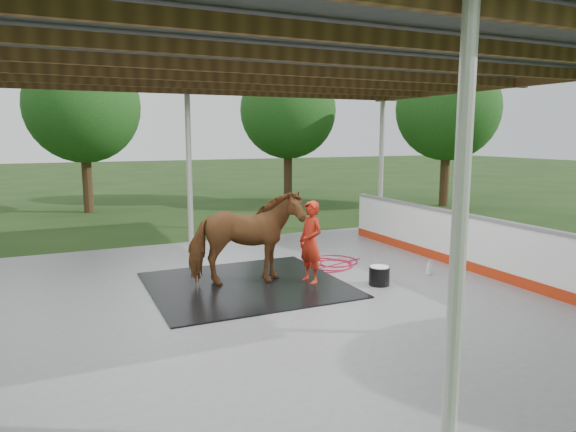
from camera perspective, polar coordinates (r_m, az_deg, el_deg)
name	(u,v)px	position (r m, az deg, el deg)	size (l,w,h in m)	color
ground	(258,299)	(8.93, -3.35, -9.25)	(100.00, 100.00, 0.00)	#1E3814
concrete_slab	(258,298)	(8.92, -3.35, -9.09)	(12.00, 10.00, 0.05)	slate
pavilion_structure	(256,61)	(8.56, -3.60, 16.85)	(12.60, 10.60, 4.05)	beige
dasher_board	(466,243)	(11.22, 19.15, -2.83)	(0.16, 8.00, 1.15)	#B02A0E
tree_belt	(254,79)	(9.48, -3.84, 14.99)	(28.00, 28.00, 5.80)	#382314
rubber_mat	(246,285)	(9.58, -4.66, -7.60)	(3.45, 3.23, 0.03)	black
horse	(246,238)	(9.37, -4.73, -2.47)	(0.93, 2.04, 1.72)	brown
handler	(311,242)	(9.55, 2.53, -2.93)	(0.56, 0.37, 1.55)	red
wash_bucket	(379,275)	(9.67, 10.11, -6.52)	(0.38, 0.38, 0.35)	black
soap_bottle_a	(429,267)	(10.58, 15.41, -5.53)	(0.11, 0.12, 0.30)	silver
soap_bottle_b	(452,273)	(10.45, 17.75, -6.06)	(0.10, 0.10, 0.21)	#338CD8
hose_coil	(329,264)	(11.10, 4.58, -5.29)	(1.66, 1.38, 0.02)	#AB0C2F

